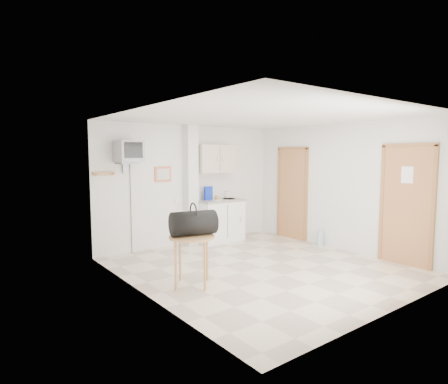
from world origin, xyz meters
TOP-DOWN VIEW (x-y plane):
  - ground at (0.00, 0.00)m, footprint 4.50×4.50m
  - room_envelope at (0.24, 0.09)m, footprint 4.24×4.54m
  - kitchenette at (0.57, 2.00)m, footprint 1.03×0.58m
  - crt_television at (-1.45, 2.02)m, footprint 0.44×0.45m
  - round_table at (-1.40, -0.01)m, footprint 0.66×0.66m
  - duffel_bag at (-1.35, 0.01)m, footprint 0.70×0.48m
  - water_bottle at (1.98, 0.37)m, footprint 0.12×0.12m

SIDE VIEW (x-z plane):
  - ground at x=0.00m, z-range 0.00..0.00m
  - water_bottle at x=1.98m, z-range -0.02..0.34m
  - round_table at x=-1.40m, z-range 0.27..1.00m
  - kitchenette at x=0.57m, z-range -0.25..1.85m
  - duffel_bag at x=-1.35m, z-range 0.67..1.15m
  - room_envelope at x=0.24m, z-range 0.26..2.81m
  - crt_television at x=-1.45m, z-range 0.86..3.01m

